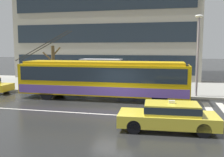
{
  "coord_description": "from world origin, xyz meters",
  "views": [
    {
      "loc": [
        3.31,
        -14.81,
        3.74
      ],
      "look_at": [
        -0.77,
        3.02,
        1.54
      ],
      "focal_mm": 40.78,
      "sensor_mm": 36.0,
      "label": 1
    }
  ],
  "objects": [
    {
      "name": "pedestrian_walking_past",
      "position": [
        0.28,
        7.2,
        1.77
      ],
      "size": [
        1.59,
        1.59,
        1.99
      ],
      "color": "black",
      "rests_on": "sidewalk_slab"
    },
    {
      "name": "sidewalk_slab",
      "position": [
        0.0,
        9.58,
        0.07
      ],
      "size": [
        80.0,
        10.0,
        0.14
      ],
      "primitive_type": "cube",
      "color": "gray",
      "rests_on": "ground_plane"
    },
    {
      "name": "street_tree_bare",
      "position": [
        -7.66,
        7.7,
        2.24
      ],
      "size": [
        1.75,
        0.96,
        3.82
      ],
      "color": "brown",
      "rests_on": "sidewalk_slab"
    },
    {
      "name": "pedestrian_approaching_curb",
      "position": [
        -4.45,
        6.15,
        1.75
      ],
      "size": [
        1.42,
        1.42,
        2.0
      ],
      "color": "#272728",
      "rests_on": "sidewalk_slab"
    },
    {
      "name": "crosswalk_stripe_edge_near",
      "position": [
        5.74,
        1.29,
        0.0
      ],
      "size": [
        0.44,
        4.4,
        0.01
      ],
      "primitive_type": "cube",
      "color": "beige",
      "rests_on": "ground_plane"
    },
    {
      "name": "taxi_oncoming_near",
      "position": [
        3.32,
        -3.24,
        0.7
      ],
      "size": [
        4.52,
        1.98,
        1.39
      ],
      "color": "yellow",
      "rests_on": "ground_plane"
    },
    {
      "name": "trolleybus",
      "position": [
        -1.44,
        2.98,
        1.54
      ],
      "size": [
        12.95,
        2.62,
        5.03
      ],
      "color": "gold",
      "rests_on": "ground_plane"
    },
    {
      "name": "office_tower_corner_left",
      "position": [
        -4.37,
        20.49,
        8.95
      ],
      "size": [
        22.12,
        15.51,
        17.88
      ],
      "color": "#9D998A",
      "rests_on": "ground_plane"
    },
    {
      "name": "pedestrian_at_shelter",
      "position": [
        -0.69,
        5.39,
        1.16
      ],
      "size": [
        0.43,
        0.43,
        1.72
      ],
      "color": "navy",
      "rests_on": "sidewalk_slab"
    },
    {
      "name": "lane_centre_line",
      "position": [
        0.0,
        -1.2,
        0.0
      ],
      "size": [
        72.0,
        0.14,
        0.01
      ],
      "primitive_type": "cube",
      "color": "silver",
      "rests_on": "ground_plane"
    },
    {
      "name": "street_lamp",
      "position": [
        5.29,
        5.05,
        3.75
      ],
      "size": [
        0.6,
        0.32,
        6.02
      ],
      "color": "gray",
      "rests_on": "sidewalk_slab"
    },
    {
      "name": "bus_shelter",
      "position": [
        -2.57,
        6.79,
        2.09
      ],
      "size": [
        3.53,
        1.61,
        2.65
      ],
      "color": "gray",
      "rests_on": "sidewalk_slab"
    },
    {
      "name": "ground_plane",
      "position": [
        0.0,
        0.0,
        0.0
      ],
      "size": [
        160.0,
        160.0,
        0.0
      ],
      "primitive_type": "plane",
      "color": "#252626"
    }
  ]
}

